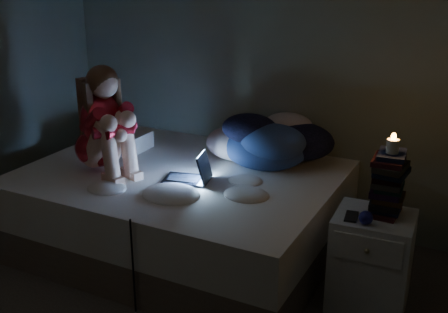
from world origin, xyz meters
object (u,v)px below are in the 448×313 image
Objects in this scene: laptop at (186,166)px; nightstand at (371,261)px; bed at (181,210)px; phone at (351,216)px; candle at (392,149)px; woman at (96,117)px.

laptop is 1.33m from nightstand.
phone is (1.27, -0.19, 0.31)m from bed.
phone is (-0.17, -0.13, -0.39)m from candle.
laptop is at bearing 177.48° from nightstand.
candle is at bearing -10.96° from laptop.
nightstand is at bearing -4.50° from bed.
woman is at bearing 175.70° from phone.
phone is at bearing -17.05° from laptop.
woman is at bearing 172.81° from laptop.
woman is at bearing 179.56° from nightstand.
laptop reaches higher than phone.
woman reaches higher than candle.
nightstand is at bearing 22.84° from woman.
phone reaches higher than bed.
laptop reaches higher than nightstand.
candle is (1.31, 0.07, 0.30)m from laptop.
candle is at bearing 32.62° from phone.
nightstand is at bearing 27.85° from phone.
bed is 1.32m from phone.
nightstand is 4.29× the size of phone.
woman is 2.52× the size of laptop.
bed is at bearing 172.05° from nightstand.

